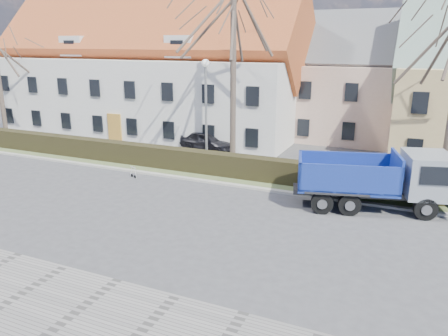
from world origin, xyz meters
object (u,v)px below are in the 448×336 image
at_px(cart_frame, 131,171).
at_px(streetlight, 206,115).
at_px(dump_truck, 367,179).
at_px(parked_car_a, 208,141).

bearing_deg(cart_frame, streetlight, 44.44).
xyz_separation_m(dump_truck, streetlight, (-9.69, 2.84, 1.92)).
bearing_deg(dump_truck, parked_car_a, 134.46).
bearing_deg(streetlight, parked_car_a, 114.76).
relative_size(streetlight, parked_car_a, 1.57).
distance_m(dump_truck, cart_frame, 13.04).
relative_size(streetlight, cart_frame, 8.54).
xyz_separation_m(streetlight, parked_car_a, (-1.91, 4.13, -2.62)).
height_order(streetlight, cart_frame, streetlight).
height_order(cart_frame, parked_car_a, parked_car_a).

